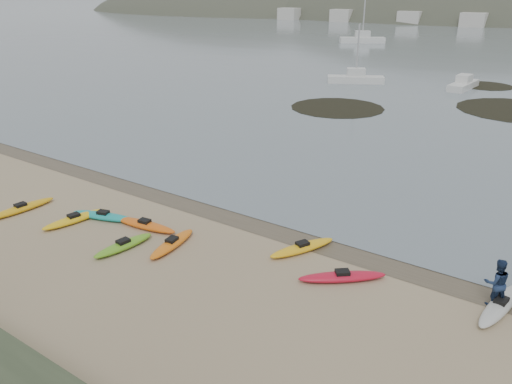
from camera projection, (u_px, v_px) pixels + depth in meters
The scene contains 5 objects.
ground at pixel (256, 219), 25.47m from camera, with size 600.00×600.00×0.00m, color tan.
wet_sand at pixel (253, 221), 25.24m from camera, with size 60.00×60.00×0.00m, color brown.
kayaks at pixel (186, 240), 23.01m from camera, with size 23.66×8.73×0.34m.
person_east at pixel (497, 283), 18.27m from camera, with size 0.92×0.72×1.90m, color navy.
kelp_mats at pixel (453, 105), 50.01m from camera, with size 24.90×28.31×0.04m.
Camera 1 is at (13.03, -18.98, 10.98)m, focal length 35.00 mm.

